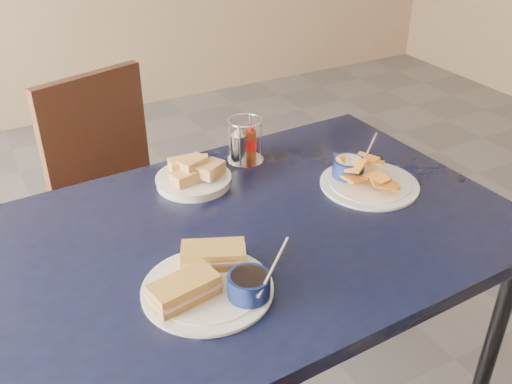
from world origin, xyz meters
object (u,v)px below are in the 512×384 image
chair_far (121,178)px  condiment_caddy (244,144)px  dining_table (253,246)px  sandwich_plate (212,280)px  plantain_plate (362,177)px  bread_basket (194,175)px

chair_far → condiment_caddy: size_ratio=6.53×
dining_table → sandwich_plate: (-0.19, -0.16, 0.08)m
dining_table → sandwich_plate: bearing=-138.9°
chair_far → condiment_caddy: bearing=-63.3°
dining_table → chair_far: 0.85m
dining_table → chair_far: (-0.11, 0.82, -0.18)m
sandwich_plate → plantain_plate: same height
dining_table → condiment_caddy: (0.14, 0.32, 0.12)m
sandwich_plate → condiment_caddy: size_ratio=2.24×
bread_basket → chair_far: bearing=96.9°
plantain_plate → condiment_caddy: 0.36m
plantain_plate → chair_far: bearing=121.7°
condiment_caddy → plantain_plate: bearing=-50.6°
condiment_caddy → dining_table: bearing=-113.8°
sandwich_plate → condiment_caddy: bearing=55.8°
plantain_plate → sandwich_plate: bearing=-159.6°
chair_far → bread_basket: chair_far is taller
dining_table → condiment_caddy: condiment_caddy is taller
dining_table → bread_basket: bearing=99.6°
sandwich_plate → bread_basket: (0.14, 0.43, 0.00)m
bread_basket → condiment_caddy: condiment_caddy is taller
plantain_plate → bread_basket: size_ratio=1.32×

